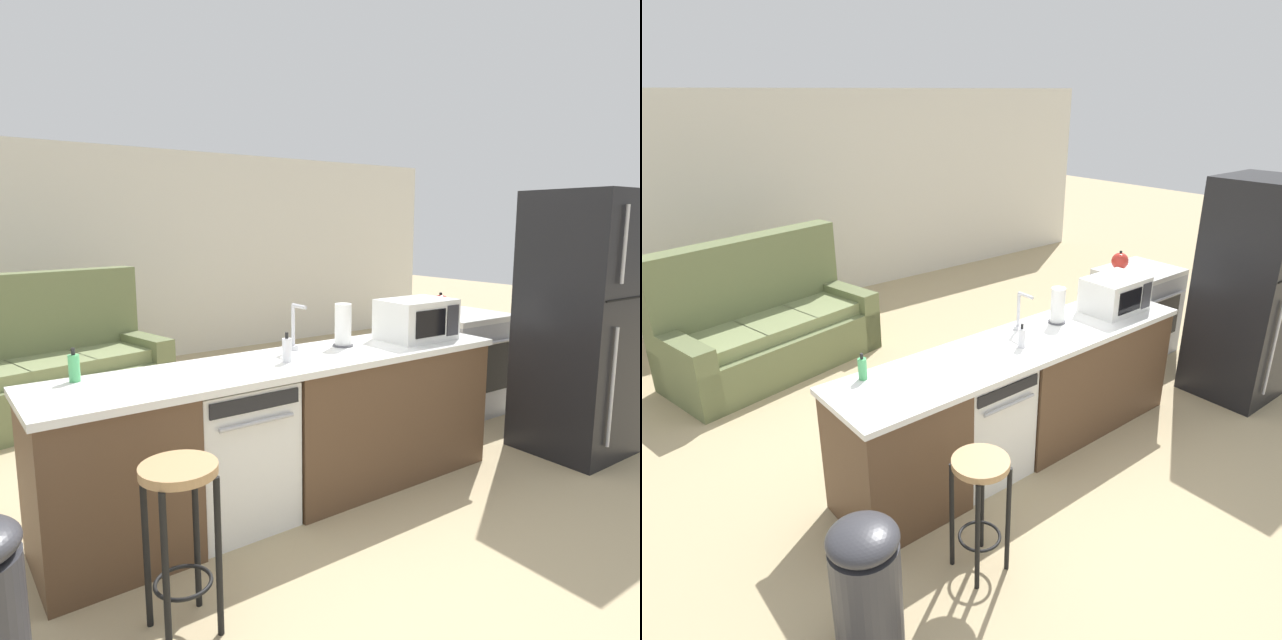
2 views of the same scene
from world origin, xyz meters
The scene contains 14 objects.
ground_plane centered at (0.00, 0.00, 0.00)m, with size 24.00×24.00×0.00m, color tan.
wall_back centered at (0.30, 4.20, 1.30)m, with size 10.00×0.06×2.60m.
kitchen_counter centered at (0.24, 0.00, 0.42)m, with size 2.94×0.66×0.90m.
dishwasher centered at (-0.25, 0.00, 0.42)m, with size 0.58×0.61×0.84m.
stove_range centered at (2.35, 0.55, 0.45)m, with size 0.76×0.68×0.90m.
refrigerator centered at (2.35, -0.55, 0.97)m, with size 0.72×0.73×1.93m.
microwave centered at (1.20, 0.00, 1.04)m, with size 0.50×0.37×0.28m.
sink_faucet centered at (0.30, 0.19, 1.03)m, with size 0.07×0.18×0.30m.
paper_towel_roll centered at (0.63, 0.11, 1.04)m, with size 0.14×0.14×0.28m.
soap_bottle centered at (0.10, -0.05, 0.97)m, with size 0.06×0.06×0.18m.
dish_soap_bottle centered at (-1.01, 0.23, 0.97)m, with size 0.06×0.06×0.18m.
kettle centered at (2.18, 0.68, 0.99)m, with size 0.21×0.17×0.19m.
bar_stool centered at (-0.84, -0.71, 0.54)m, with size 0.32×0.32×0.74m.
couch centered at (-0.77, 2.62, 0.39)m, with size 2.14×1.30×1.27m.
Camera 1 is at (-1.63, -2.80, 1.70)m, focal length 32.00 mm.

